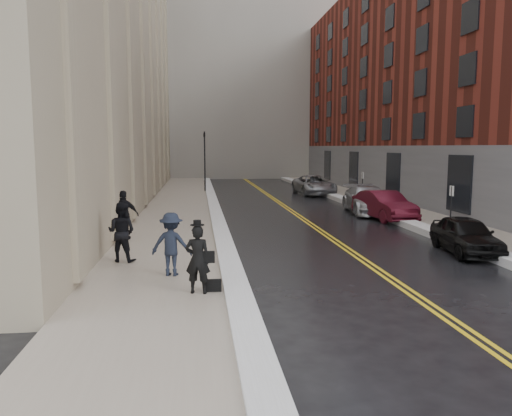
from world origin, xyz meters
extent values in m
plane|color=black|center=(0.00, 0.00, 0.00)|extent=(160.00, 160.00, 0.00)
cube|color=gray|center=(-4.50, 16.00, 0.07)|extent=(4.00, 64.00, 0.15)
cube|color=gray|center=(9.00, 16.00, 0.07)|extent=(3.00, 64.00, 0.15)
cube|color=gold|center=(2.38, 16.00, 0.00)|extent=(0.12, 64.00, 0.01)
cube|color=gold|center=(2.62, 16.00, 0.00)|extent=(0.12, 64.00, 0.01)
cube|color=white|center=(-2.20, 16.00, 0.13)|extent=(0.70, 60.80, 0.26)
cube|color=white|center=(7.15, 16.00, 0.15)|extent=(0.85, 60.80, 0.30)
cube|color=maroon|center=(17.50, 23.00, 9.00)|extent=(14.00, 50.00, 18.00)
cube|color=slate|center=(14.00, 66.00, 22.00)|extent=(22.00, 18.00, 44.00)
cylinder|color=black|center=(-2.60, 30.00, 2.60)|extent=(0.12, 0.12, 5.20)
imported|color=black|center=(-2.60, 30.00, 4.60)|extent=(0.18, 0.15, 0.90)
cylinder|color=black|center=(7.90, 8.00, 1.10)|extent=(0.06, 0.06, 2.20)
cube|color=white|center=(7.90, 8.00, 2.00)|extent=(0.02, 0.35, 0.45)
cylinder|color=black|center=(7.90, 20.00, 1.10)|extent=(0.06, 0.06, 2.20)
cube|color=white|center=(7.90, 20.00, 2.00)|extent=(0.02, 0.35, 0.45)
imported|color=black|center=(6.63, 4.44, 0.69)|extent=(2.13, 4.21, 1.37)
imported|color=#480C19|center=(6.80, 13.10, 0.78)|extent=(2.27, 4.91, 1.56)
imported|color=#A0A1A7|center=(6.80, 15.77, 0.80)|extent=(2.76, 5.73, 1.61)
imported|color=#929499|center=(6.31, 27.46, 0.79)|extent=(2.89, 5.83, 1.59)
imported|color=black|center=(-3.22, -0.03, 1.04)|extent=(0.72, 0.55, 1.79)
imported|color=black|center=(-5.72, 3.91, 1.14)|extent=(1.14, 1.00, 1.98)
imported|color=black|center=(-3.99, 1.89, 1.08)|extent=(1.33, 0.94, 1.87)
imported|color=black|center=(-6.20, 7.89, 1.16)|extent=(1.22, 0.59, 2.02)
camera|label=1|loc=(-3.18, -12.70, 3.93)|focal=35.00mm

